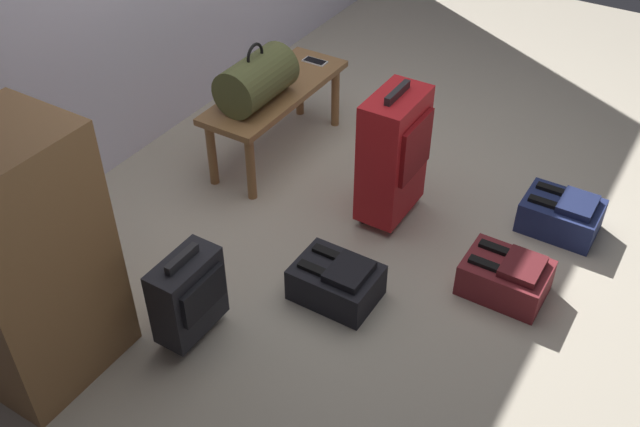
% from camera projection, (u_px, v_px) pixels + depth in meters
% --- Properties ---
extents(ground_plane, '(6.60, 6.60, 0.00)m').
position_uv_depth(ground_plane, '(397.00, 206.00, 3.87)').
color(ground_plane, '#B2A893').
extents(bench, '(1.00, 0.36, 0.42)m').
position_uv_depth(bench, '(276.00, 99.00, 4.05)').
color(bench, olive).
rests_on(bench, ground).
extents(duffel_bag_olive, '(0.44, 0.26, 0.34)m').
position_uv_depth(duffel_bag_olive, '(257.00, 80.00, 3.81)').
color(duffel_bag_olive, '#51562D').
rests_on(duffel_bag_olive, bench).
extents(cell_phone, '(0.07, 0.14, 0.01)m').
position_uv_depth(cell_phone, '(315.00, 61.00, 4.25)').
color(cell_phone, silver).
rests_on(cell_phone, bench).
extents(suitcase_upright_red, '(0.38, 0.24, 0.75)m').
position_uv_depth(suitcase_upright_red, '(394.00, 154.00, 3.58)').
color(suitcase_upright_red, red).
rests_on(suitcase_upright_red, ground).
extents(suitcase_small_charcoal, '(0.32, 0.19, 0.46)m').
position_uv_depth(suitcase_small_charcoal, '(188.00, 295.00, 3.01)').
color(suitcase_small_charcoal, black).
rests_on(suitcase_small_charcoal, ground).
extents(backpack_dark, '(0.28, 0.38, 0.21)m').
position_uv_depth(backpack_dark, '(337.00, 281.00, 3.28)').
color(backpack_dark, black).
rests_on(backpack_dark, ground).
extents(backpack_navy, '(0.28, 0.38, 0.21)m').
position_uv_depth(backpack_navy, '(561.00, 215.00, 3.66)').
color(backpack_navy, navy).
rests_on(backpack_navy, ground).
extents(backpack_maroon, '(0.28, 0.38, 0.21)m').
position_uv_depth(backpack_maroon, '(506.00, 277.00, 3.31)').
color(backpack_maroon, maroon).
rests_on(backpack_maroon, ground).
extents(side_cabinet, '(0.56, 0.44, 1.10)m').
position_uv_depth(side_cabinet, '(24.00, 263.00, 2.71)').
color(side_cabinet, olive).
rests_on(side_cabinet, ground).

